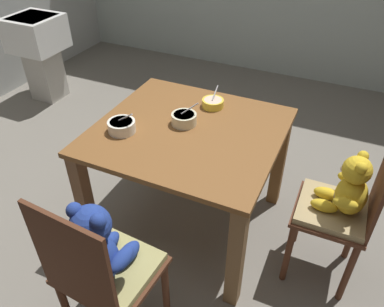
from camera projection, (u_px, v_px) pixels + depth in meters
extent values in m
cube|color=slate|center=(189.00, 222.00, 2.56)|extent=(5.20, 5.20, 0.04)
cube|color=brown|center=(188.00, 131.00, 2.12)|extent=(1.02, 0.96, 0.03)
cube|color=brown|center=(85.00, 203.00, 2.18)|extent=(0.07, 0.07, 0.70)
cube|color=brown|center=(236.00, 258.00, 1.87)|extent=(0.07, 0.07, 0.70)
cube|color=brown|center=(157.00, 129.00, 2.80)|extent=(0.07, 0.07, 0.70)
cube|color=brown|center=(279.00, 161.00, 2.50)|extent=(0.07, 0.07, 0.70)
cube|color=#4D2A19|center=(111.00, 270.00, 1.69)|extent=(0.44, 0.40, 0.02)
cube|color=#4D2A19|center=(73.00, 264.00, 1.41)|extent=(0.38, 0.05, 0.48)
cylinder|color=#4D2A19|center=(166.00, 290.00, 1.87)|extent=(0.04, 0.04, 0.44)
cylinder|color=#4D2A19|center=(109.00, 262.00, 2.01)|extent=(0.04, 0.04, 0.44)
cube|color=tan|center=(110.00, 266.00, 1.67)|extent=(0.41, 0.37, 0.04)
ellipsoid|color=navy|center=(96.00, 257.00, 1.55)|extent=(0.22, 0.19, 0.24)
ellipsoid|color=beige|center=(105.00, 249.00, 1.59)|extent=(0.12, 0.07, 0.14)
sphere|color=navy|center=(90.00, 225.00, 1.44)|extent=(0.17, 0.17, 0.17)
ellipsoid|color=beige|center=(101.00, 218.00, 1.49)|extent=(0.07, 0.06, 0.05)
sphere|color=navy|center=(98.00, 221.00, 1.38)|extent=(0.06, 0.06, 0.06)
sphere|color=navy|center=(74.00, 210.00, 1.42)|extent=(0.06, 0.06, 0.06)
ellipsoid|color=navy|center=(122.00, 259.00, 1.50)|extent=(0.08, 0.14, 0.07)
ellipsoid|color=navy|center=(77.00, 238.00, 1.59)|extent=(0.08, 0.14, 0.07)
ellipsoid|color=navy|center=(127.00, 254.00, 1.66)|extent=(0.08, 0.16, 0.07)
ellipsoid|color=navy|center=(107.00, 244.00, 1.70)|extent=(0.08, 0.16, 0.07)
cube|color=#542E1D|center=(331.00, 213.00, 1.98)|extent=(0.37, 0.37, 0.02)
cube|color=#542E1D|center=(379.00, 191.00, 1.79)|extent=(0.02, 0.34, 0.41)
cylinder|color=#542E1D|center=(299.00, 215.00, 2.28)|extent=(0.04, 0.04, 0.44)
cylinder|color=#542E1D|center=(288.00, 253.00, 2.05)|extent=(0.04, 0.04, 0.44)
cylinder|color=#542E1D|center=(353.00, 231.00, 2.18)|extent=(0.04, 0.04, 0.44)
cylinder|color=#542E1D|center=(348.00, 273.00, 1.95)|extent=(0.04, 0.04, 0.44)
cube|color=tan|center=(332.00, 209.00, 1.96)|extent=(0.34, 0.34, 0.04)
ellipsoid|color=gold|center=(351.00, 195.00, 1.86)|extent=(0.16, 0.18, 0.21)
ellipsoid|color=beige|center=(340.00, 194.00, 1.89)|extent=(0.06, 0.10, 0.12)
sphere|color=gold|center=(357.00, 170.00, 1.77)|extent=(0.14, 0.14, 0.14)
ellipsoid|color=beige|center=(346.00, 169.00, 1.80)|extent=(0.05, 0.06, 0.04)
sphere|color=gold|center=(363.00, 156.00, 1.78)|extent=(0.05, 0.05, 0.05)
sphere|color=gold|center=(362.00, 168.00, 1.70)|extent=(0.05, 0.05, 0.05)
ellipsoid|color=gold|center=(350.00, 178.00, 1.93)|extent=(0.12, 0.06, 0.06)
ellipsoid|color=gold|center=(345.00, 203.00, 1.78)|extent=(0.12, 0.06, 0.06)
ellipsoid|color=gold|center=(327.00, 193.00, 1.98)|extent=(0.14, 0.06, 0.06)
ellipsoid|color=gold|center=(324.00, 206.00, 1.91)|extent=(0.14, 0.06, 0.06)
cylinder|color=yellow|center=(213.00, 103.00, 2.29)|extent=(0.13, 0.13, 0.05)
cylinder|color=yellow|center=(213.00, 106.00, 2.31)|extent=(0.07, 0.07, 0.01)
cylinder|color=beige|center=(213.00, 100.00, 2.28)|extent=(0.11, 0.11, 0.01)
cylinder|color=#BCBCC1|center=(215.00, 93.00, 2.28)|extent=(0.01, 0.09, 0.07)
ellipsoid|color=#BCBCC1|center=(212.00, 101.00, 2.28)|extent=(0.02, 0.03, 0.01)
cylinder|color=white|center=(122.00, 126.00, 2.07)|extent=(0.15, 0.15, 0.06)
cylinder|color=white|center=(122.00, 130.00, 2.09)|extent=(0.08, 0.08, 0.01)
cylinder|color=beige|center=(121.00, 122.00, 2.06)|extent=(0.12, 0.12, 0.01)
cylinder|color=#BCBCC1|center=(125.00, 117.00, 2.02)|extent=(0.10, 0.02, 0.08)
ellipsoid|color=#BCBCC1|center=(120.00, 122.00, 2.06)|extent=(0.03, 0.03, 0.01)
cylinder|color=beige|center=(184.00, 119.00, 2.13)|extent=(0.14, 0.14, 0.06)
cylinder|color=beige|center=(184.00, 123.00, 2.15)|extent=(0.08, 0.08, 0.01)
cylinder|color=#C4B58E|center=(184.00, 115.00, 2.12)|extent=(0.12, 0.12, 0.01)
cylinder|color=#BCBCC1|center=(190.00, 109.00, 2.09)|extent=(0.09, 0.05, 0.07)
ellipsoid|color=#BCBCC1|center=(182.00, 116.00, 2.12)|extent=(0.04, 0.03, 0.01)
cube|color=#B7B2A8|center=(46.00, 74.00, 3.80)|extent=(0.27, 0.27, 0.51)
cube|color=white|center=(36.00, 33.00, 3.55)|extent=(0.45, 0.44, 0.31)
cube|color=#38383D|center=(33.00, 21.00, 3.48)|extent=(0.36, 0.35, 0.08)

